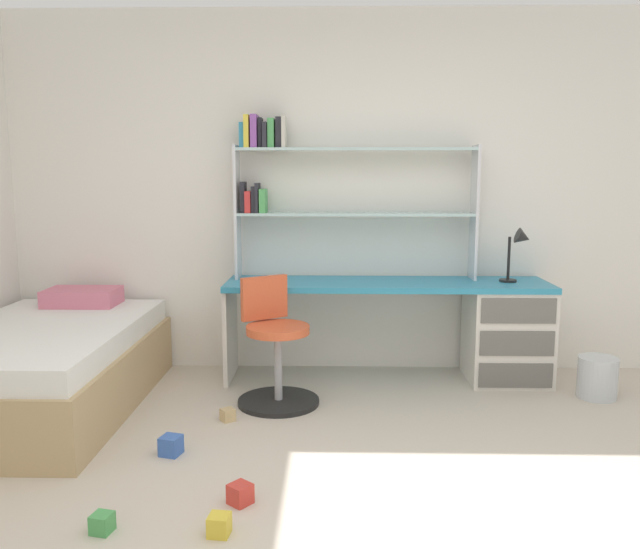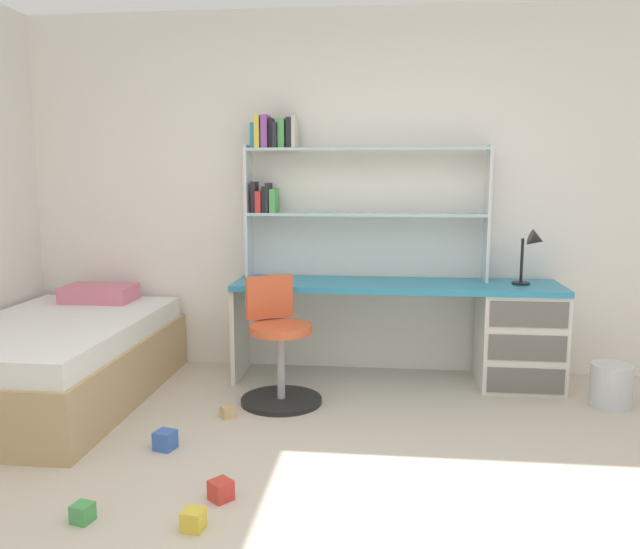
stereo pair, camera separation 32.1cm
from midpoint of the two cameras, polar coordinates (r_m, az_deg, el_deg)
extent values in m
cube|color=white|center=(4.76, 5.58, 7.14)|extent=(5.98, 0.06, 2.62)
cube|color=teal|center=(4.51, 8.79, -0.98)|extent=(2.26, 0.54, 0.04)
cube|color=silver|center=(4.70, 19.19, -5.37)|extent=(0.55, 0.51, 0.67)
cube|color=silver|center=(4.67, -5.15, -5.02)|extent=(0.03, 0.48, 0.67)
cube|color=#64625E|center=(4.52, 19.78, -8.91)|extent=(0.50, 0.01, 0.17)
cube|color=#64625E|center=(4.46, 19.93, -6.18)|extent=(0.50, 0.01, 0.17)
cube|color=#64625E|center=(4.41, 20.08, -3.38)|extent=(0.50, 0.01, 0.17)
cube|color=silver|center=(4.68, -4.39, 5.54)|extent=(0.02, 0.22, 0.95)
cube|color=silver|center=(4.67, 16.56, 5.21)|extent=(0.02, 0.22, 0.95)
cube|color=silver|center=(4.60, 6.08, 5.34)|extent=(1.67, 0.22, 0.02)
cube|color=silver|center=(4.60, 6.17, 11.01)|extent=(1.67, 0.22, 0.02)
cube|color=#26262D|center=(4.67, -3.85, 6.89)|extent=(0.03, 0.13, 0.22)
cube|color=red|center=(4.66, -3.38, 6.48)|extent=(0.04, 0.18, 0.15)
cube|color=#26262D|center=(4.65, -2.93, 6.68)|extent=(0.03, 0.15, 0.19)
cube|color=#26262D|center=(4.65, -2.61, 6.84)|extent=(0.02, 0.19, 0.21)
cube|color=#4CA559|center=(4.64, -2.10, 6.58)|extent=(0.04, 0.19, 0.17)
cube|color=#338CBF|center=(4.67, -3.91, 12.20)|extent=(0.03, 0.12, 0.18)
cube|color=yellow|center=(4.67, -3.44, 12.52)|extent=(0.04, 0.19, 0.22)
cube|color=purple|center=(4.66, -2.82, 12.55)|extent=(0.04, 0.18, 0.23)
cube|color=#26262D|center=(4.65, -2.31, 12.43)|extent=(0.03, 0.12, 0.21)
cube|color=#26262D|center=(4.65, -1.87, 12.23)|extent=(0.03, 0.20, 0.17)
cube|color=#4CA559|center=(4.64, -1.34, 12.41)|extent=(0.04, 0.16, 0.20)
cube|color=#26262D|center=(4.63, -0.67, 12.48)|extent=(0.04, 0.13, 0.21)
cube|color=beige|center=(4.63, -0.22, 12.52)|extent=(0.03, 0.18, 0.22)
cylinder|color=black|center=(4.64, 19.31, -0.75)|extent=(0.12, 0.12, 0.02)
cylinder|color=black|center=(4.62, 19.41, 1.18)|extent=(0.02, 0.02, 0.30)
cone|color=black|center=(4.57, 20.62, 2.94)|extent=(0.12, 0.11, 0.13)
cylinder|color=black|center=(4.19, -1.22, -11.14)|extent=(0.52, 0.52, 0.03)
cylinder|color=#A5A8AD|center=(4.12, -1.23, -8.32)|extent=(0.05, 0.05, 0.46)
cylinder|color=#D85933|center=(4.06, -1.25, -4.86)|extent=(0.40, 0.40, 0.05)
cube|color=#D85933|center=(4.18, -2.33, -2.01)|extent=(0.29, 0.21, 0.28)
cube|color=tan|center=(4.45, -20.51, -8.13)|extent=(1.13, 1.85, 0.38)
cube|color=white|center=(4.38, -20.70, -4.84)|extent=(1.07, 1.79, 0.14)
cube|color=#D8728C|center=(4.95, -17.28, -1.61)|extent=(0.50, 0.32, 0.12)
cylinder|color=silver|center=(4.56, 26.33, -8.84)|extent=(0.25, 0.25, 0.27)
cube|color=tan|center=(3.96, -5.87, -12.08)|extent=(0.10, 0.10, 0.07)
cube|color=gold|center=(2.84, -7.82, -20.85)|extent=(0.09, 0.09, 0.09)
cube|color=#3860B7|center=(3.58, -11.04, -14.28)|extent=(0.12, 0.12, 0.10)
cube|color=#479E51|center=(2.99, -17.32, -19.62)|extent=(0.10, 0.10, 0.08)
cube|color=red|center=(3.04, -5.67, -18.58)|extent=(0.13, 0.13, 0.09)
camera|label=1|loc=(0.16, -87.57, 0.37)|focal=36.03mm
camera|label=2|loc=(0.16, 92.43, -0.37)|focal=36.03mm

